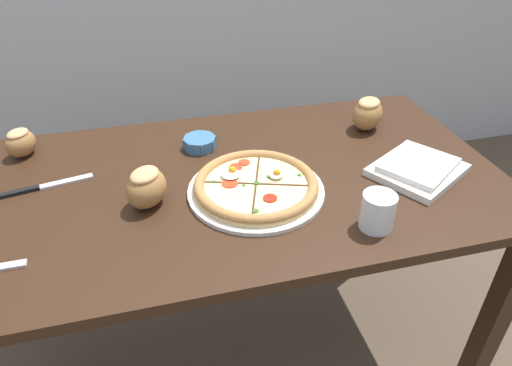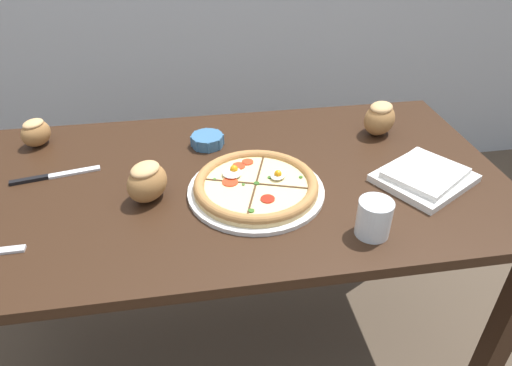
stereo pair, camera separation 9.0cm
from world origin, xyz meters
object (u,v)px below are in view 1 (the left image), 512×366
bread_piece_mid (20,142)px  bread_piece_far (368,113)px  pizza (256,186)px  bread_piece_near (146,187)px  knife_main (46,186)px  water_glass (377,213)px  napkin_folded (418,168)px  dining_table (232,207)px  ramekin_bowl (200,142)px

bread_piece_mid → bread_piece_far: bearing=-5.1°
pizza → bread_piece_near: size_ratio=2.49×
bread_piece_far → bread_piece_near: bearing=-161.1°
bread_piece_mid → pizza: bearing=-29.7°
knife_main → water_glass: (0.79, -0.37, 0.04)m
napkin_folded → pizza: bearing=177.3°
dining_table → napkin_folded: (0.52, -0.10, 0.12)m
knife_main → bread_piece_mid: bearing=102.0°
bread_piece_near → water_glass: bread_piece_near is taller
dining_table → water_glass: 0.43m
ramekin_bowl → napkin_folded: 0.65m
dining_table → knife_main: bearing=170.4°
napkin_folded → water_glass: bearing=-140.0°
bread_piece_near → knife_main: (-0.27, 0.15, -0.05)m
pizza → bread_piece_far: (0.44, 0.26, 0.04)m
pizza → knife_main: 0.57m
bread_piece_mid → water_glass: size_ratio=1.29×
pizza → napkin_folded: bearing=-2.7°
ramekin_bowl → pizza: bearing=-68.1°
ramekin_bowl → bread_piece_near: 0.31m
pizza → knife_main: size_ratio=1.52×
napkin_folded → bread_piece_far: bearing=94.5°
bread_piece_near → water_glass: (0.52, -0.22, -0.01)m
bread_piece_near → knife_main: 0.31m
bread_piece_near → knife_main: bread_piece_near is taller
knife_main → pizza: bearing=-27.7°
bread_piece_far → water_glass: size_ratio=1.63×
bread_piece_near → water_glass: size_ratio=1.59×
napkin_folded → water_glass: water_glass is taller
ramekin_bowl → bread_piece_far: 0.55m
ramekin_bowl → napkin_folded: bearing=-27.0°
dining_table → bread_piece_mid: 0.66m
ramekin_bowl → bread_piece_near: bearing=-123.6°
pizza → ramekin_bowl: size_ratio=3.47×
bread_piece_near → bread_piece_mid: bearing=135.6°
dining_table → pizza: (0.05, -0.08, 0.12)m
water_glass → bread_piece_mid: bearing=147.0°
bread_piece_near → bread_piece_far: 0.76m
pizza → bread_piece_far: 0.52m
bread_piece_far → knife_main: 1.00m
dining_table → knife_main: knife_main is taller
ramekin_bowl → napkin_folded: (0.58, -0.29, -0.00)m
pizza → water_glass: (0.24, -0.21, 0.02)m
dining_table → bread_piece_mid: size_ratio=12.86×
napkin_folded → bread_piece_far: 0.29m
ramekin_bowl → bread_piece_near: bread_piece_near is taller
bread_piece_near → knife_main: size_ratio=0.61×
dining_table → bread_piece_far: (0.49, 0.18, 0.16)m
napkin_folded → bread_piece_mid: (-1.10, 0.38, 0.03)m
dining_table → bread_piece_mid: bearing=154.2°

